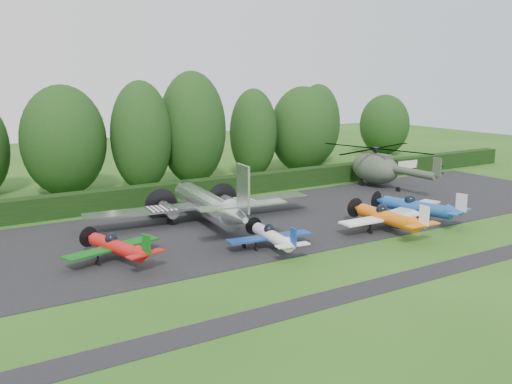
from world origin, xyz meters
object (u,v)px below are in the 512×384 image
light_plane_red (116,247)px  sign_board (408,165)px  transport_plane (208,204)px  light_plane_white (272,236)px  light_plane_blue (417,207)px  light_plane_orange (387,217)px  helicopter (376,166)px

light_plane_red → sign_board: (41.47, 13.65, 0.09)m
transport_plane → sign_board: transport_plane is taller
transport_plane → light_plane_white: bearing=-91.0°
light_plane_red → sign_board: light_plane_red is taller
transport_plane → sign_board: 32.94m
sign_board → light_plane_white: bearing=-153.0°
light_plane_blue → sign_board: 23.25m
light_plane_white → light_plane_orange: bearing=-11.9°
transport_plane → light_plane_orange: size_ratio=2.41×
light_plane_blue → light_plane_orange: bearing=-151.1°
light_plane_orange → light_plane_red: bearing=167.0°
light_plane_red → sign_board: bearing=33.5°
light_plane_red → light_plane_blue: (25.17, -2.94, 0.16)m
transport_plane → light_plane_white: (0.73, -8.63, -0.74)m
helicopter → sign_board: bearing=21.6°
helicopter → light_plane_red: bearing=-162.6°
light_plane_orange → helicopter: 18.97m
transport_plane → helicopter: bearing=5.9°
transport_plane → sign_board: (31.89, 8.24, -0.57)m
light_plane_red → light_plane_white: 10.80m
transport_plane → light_plane_blue: 17.70m
light_plane_red → light_plane_orange: (20.58, -4.13, 0.15)m
light_plane_white → light_plane_blue: light_plane_blue is taller
light_plane_white → light_plane_orange: 10.31m
light_plane_orange → transport_plane: bearing=137.4°
transport_plane → light_plane_orange: (11.00, -9.55, -0.52)m
light_plane_red → helicopter: (32.87, 10.26, 1.25)m
light_plane_red → light_plane_white: (10.31, -3.22, -0.08)m
light_plane_orange → sign_board: (20.89, 17.78, -0.06)m
light_plane_blue → light_plane_red: bearing=-172.3°
light_plane_red → helicopter: helicopter is taller
transport_plane → light_plane_blue: transport_plane is taller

